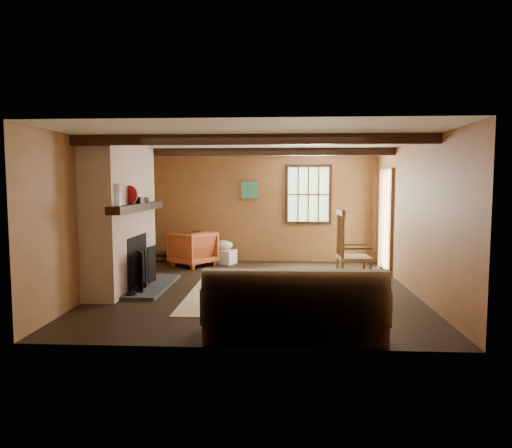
# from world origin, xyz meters

# --- Properties ---
(ground) EXTENTS (5.50, 5.50, 0.00)m
(ground) POSITION_xyz_m (0.00, 0.00, 0.00)
(ground) COLOR black
(ground) RESTS_ON ground
(room_envelope) EXTENTS (5.02, 5.52, 2.44)m
(room_envelope) POSITION_xyz_m (0.22, 0.26, 1.63)
(room_envelope) COLOR #945B34
(room_envelope) RESTS_ON ground
(fireplace) EXTENTS (1.02, 2.30, 2.40)m
(fireplace) POSITION_xyz_m (-2.23, -0.00, 1.10)
(fireplace) COLOR #AE5D43
(fireplace) RESTS_ON ground
(rug) EXTENTS (2.50, 3.00, 0.01)m
(rug) POSITION_xyz_m (0.20, -0.20, 0.00)
(rug) COLOR beige
(rug) RESTS_ON ground
(rocking_chair) EXTENTS (0.99, 0.57, 1.32)m
(rocking_chair) POSITION_xyz_m (1.56, 0.14, 0.56)
(rocking_chair) COLOR #A3804F
(rocking_chair) RESTS_ON ground
(sofa) EXTENTS (2.04, 0.93, 0.82)m
(sofa) POSITION_xyz_m (0.55, -2.31, 0.29)
(sofa) COLOR beige
(sofa) RESTS_ON ground
(firewood_pile) EXTENTS (0.70, 0.13, 0.25)m
(firewood_pile) POSITION_xyz_m (-2.06, 2.48, 0.13)
(firewood_pile) COLOR brown
(firewood_pile) RESTS_ON ground
(laundry_basket) EXTENTS (0.61, 0.54, 0.30)m
(laundry_basket) POSITION_xyz_m (-0.86, 2.38, 0.15)
(laundry_basket) COLOR white
(laundry_basket) RESTS_ON ground
(basket_pillow) EXTENTS (0.49, 0.43, 0.21)m
(basket_pillow) POSITION_xyz_m (-0.86, 2.38, 0.40)
(basket_pillow) COLOR beige
(basket_pillow) RESTS_ON laundry_basket
(armchair) EXTENTS (1.12, 1.11, 0.74)m
(armchair) POSITION_xyz_m (-1.47, 2.08, 0.37)
(armchair) COLOR #BF6026
(armchair) RESTS_ON ground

